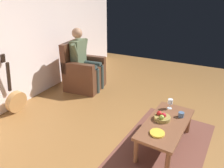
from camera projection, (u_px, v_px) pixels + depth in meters
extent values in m
plane|color=brown|center=(188.00, 142.00, 3.13)|extent=(7.35, 7.35, 0.00)
cube|color=silver|center=(20.00, 33.00, 3.89)|extent=(6.51, 0.06, 2.60)
cube|color=brown|center=(163.00, 145.00, 3.06)|extent=(1.87, 1.25, 0.01)
cube|color=#4C2B1C|center=(85.00, 79.00, 4.74)|extent=(0.78, 0.79, 0.43)
cube|color=#4C2B1C|center=(87.00, 68.00, 4.62)|extent=(0.53, 0.64, 0.10)
cube|color=#4C2B1C|center=(90.00, 61.00, 4.86)|extent=(0.20, 0.72, 0.24)
cube|color=#4C2B1C|center=(78.00, 69.00, 4.36)|extent=(0.20, 0.72, 0.24)
cube|color=#4C2B1C|center=(72.00, 55.00, 4.63)|extent=(0.72, 0.20, 0.60)
cube|color=#546245|center=(78.00, 53.00, 4.55)|extent=(0.40, 0.22, 0.54)
sphere|color=#A87A5B|center=(77.00, 33.00, 4.38)|extent=(0.21, 0.21, 0.21)
cylinder|color=#303D3A|center=(91.00, 64.00, 4.68)|extent=(0.18, 0.47, 0.13)
cylinder|color=#303D3A|center=(101.00, 77.00, 4.71)|extent=(0.13, 0.13, 0.53)
cylinder|color=#546245|center=(85.00, 45.00, 4.67)|extent=(0.21, 0.11, 0.29)
cylinder|color=#303D3A|center=(86.00, 67.00, 4.48)|extent=(0.18, 0.47, 0.13)
cylinder|color=#303D3A|center=(97.00, 81.00, 4.52)|extent=(0.13, 0.13, 0.53)
cylinder|color=#546245|center=(75.00, 50.00, 4.29)|extent=(0.21, 0.11, 0.29)
cube|color=brown|center=(166.00, 124.00, 2.91)|extent=(1.12, 0.59, 0.04)
cylinder|color=brown|center=(188.00, 123.00, 3.27)|extent=(0.06, 0.06, 0.35)
cylinder|color=brown|center=(167.00, 163.00, 2.51)|extent=(0.06, 0.06, 0.35)
cylinder|color=brown|center=(163.00, 115.00, 3.47)|extent=(0.06, 0.06, 0.35)
cylinder|color=brown|center=(136.00, 151.00, 2.70)|extent=(0.06, 0.06, 0.35)
cylinder|color=#B17E47|center=(16.00, 102.00, 3.83)|extent=(0.39, 0.16, 0.40)
cylinder|color=black|center=(18.00, 101.00, 3.80)|extent=(0.11, 0.02, 0.11)
cube|color=black|center=(9.00, 77.00, 3.68)|extent=(0.05, 0.11, 0.54)
cube|color=black|center=(3.00, 58.00, 3.56)|extent=(0.07, 0.05, 0.14)
cylinder|color=silver|center=(170.00, 108.00, 3.24)|extent=(0.07, 0.07, 0.01)
cylinder|color=silver|center=(170.00, 106.00, 3.22)|extent=(0.01, 0.01, 0.08)
cylinder|color=silver|center=(170.00, 101.00, 3.19)|extent=(0.07, 0.07, 0.07)
cylinder|color=#590C19|center=(170.00, 103.00, 3.20)|extent=(0.06, 0.06, 0.03)
cylinder|color=olive|center=(162.00, 118.00, 2.96)|extent=(0.22, 0.22, 0.05)
sphere|color=olive|center=(162.00, 117.00, 2.88)|extent=(0.07, 0.07, 0.07)
sphere|color=red|center=(164.00, 115.00, 2.94)|extent=(0.07, 0.07, 0.07)
sphere|color=red|center=(159.00, 113.00, 2.98)|extent=(0.07, 0.07, 0.07)
cylinder|color=gold|center=(157.00, 133.00, 2.67)|extent=(0.19, 0.19, 0.02)
cylinder|color=#496182|center=(181.00, 115.00, 3.01)|extent=(0.08, 0.08, 0.07)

